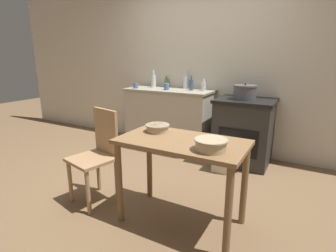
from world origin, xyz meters
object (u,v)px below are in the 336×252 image
(chair, at_px, (98,153))
(cup_mid_right, at_px, (166,87))
(work_table, at_px, (182,155))
(bottle_left, at_px, (153,81))
(bottle_center_left, at_px, (191,85))
(stove, at_px, (243,131))
(bottle_mid_left, at_px, (166,83))
(cup_center_right, at_px, (136,86))
(bottle_center, at_px, (203,86))
(stock_pot, at_px, (245,92))
(flour_sack, at_px, (222,157))
(bottle_far_left, at_px, (186,81))
(mixing_bowl_small, at_px, (211,144))
(mixing_bowl_large, at_px, (157,127))

(chair, bearing_deg, cup_mid_right, 106.89)
(work_table, xyz_separation_m, bottle_left, (-1.37, 1.76, 0.42))
(bottle_center_left, relative_size, cup_mid_right, 2.27)
(stove, distance_m, bottle_left, 1.64)
(bottle_mid_left, bearing_deg, work_table, -57.49)
(cup_center_right, bearing_deg, stove, 4.63)
(work_table, height_order, bottle_mid_left, bottle_mid_left)
(chair, height_order, bottle_center, bottle_center)
(chair, bearing_deg, bottle_left, 117.37)
(work_table, xyz_separation_m, bottle_mid_left, (-1.21, 1.90, 0.38))
(stove, distance_m, stock_pot, 0.54)
(flour_sack, relative_size, bottle_far_left, 1.47)
(chair, distance_m, stock_pot, 2.02)
(stock_pot, distance_m, cup_center_right, 1.68)
(stock_pot, distance_m, mixing_bowl_small, 1.74)
(bottle_left, xyz_separation_m, cup_center_right, (-0.17, -0.25, -0.07))
(flour_sack, relative_size, bottle_center_left, 1.91)
(work_table, xyz_separation_m, mixing_bowl_small, (0.29, -0.12, 0.18))
(stock_pot, height_order, bottle_center_left, bottle_center_left)
(stove, bearing_deg, flour_sack, -107.86)
(stove, relative_size, flour_sack, 2.18)
(flour_sack, distance_m, bottle_mid_left, 1.62)
(work_table, bearing_deg, chair, -176.93)
(bottle_left, height_order, bottle_center, bottle_left)
(stove, distance_m, chair, 2.00)
(flour_sack, distance_m, cup_mid_right, 1.34)
(work_table, relative_size, cup_mid_right, 11.27)
(mixing_bowl_small, bearing_deg, flour_sack, 102.66)
(flour_sack, height_order, bottle_mid_left, bottle_mid_left)
(stock_pot, bearing_deg, stove, 65.81)
(stock_pot, bearing_deg, mixing_bowl_small, -84.51)
(cup_center_right, bearing_deg, stock_pot, 3.47)
(work_table, height_order, cup_mid_right, cup_mid_right)
(mixing_bowl_small, height_order, bottle_center, bottle_center)
(chair, relative_size, mixing_bowl_small, 3.77)
(chair, xyz_separation_m, mixing_bowl_large, (0.60, 0.17, 0.31))
(bottle_far_left, xyz_separation_m, bottle_center_left, (0.18, -0.18, -0.02))
(bottle_left, relative_size, bottle_center, 1.56)
(stove, bearing_deg, bottle_mid_left, 169.40)
(cup_mid_right, bearing_deg, work_table, -56.87)
(bottle_left, bearing_deg, bottle_center, -2.46)
(mixing_bowl_small, height_order, bottle_left, bottle_left)
(flour_sack, xyz_separation_m, bottle_center_left, (-0.68, 0.50, 0.83))
(chair, distance_m, bottle_mid_left, 2.04)
(bottle_far_left, bearing_deg, bottle_center_left, -45.41)
(bottle_center_left, xyz_separation_m, bottle_center, (0.18, 0.02, -0.02))
(stove, xyz_separation_m, mixing_bowl_small, (0.15, -1.76, 0.37))
(bottle_center_left, height_order, cup_mid_right, bottle_center_left)
(stove, xyz_separation_m, bottle_mid_left, (-1.35, 0.25, 0.57))
(mixing_bowl_large, bearing_deg, cup_center_right, 131.61)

